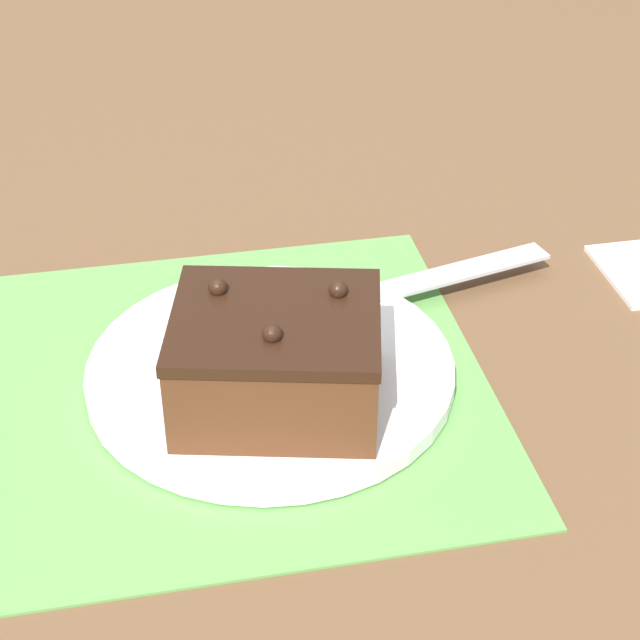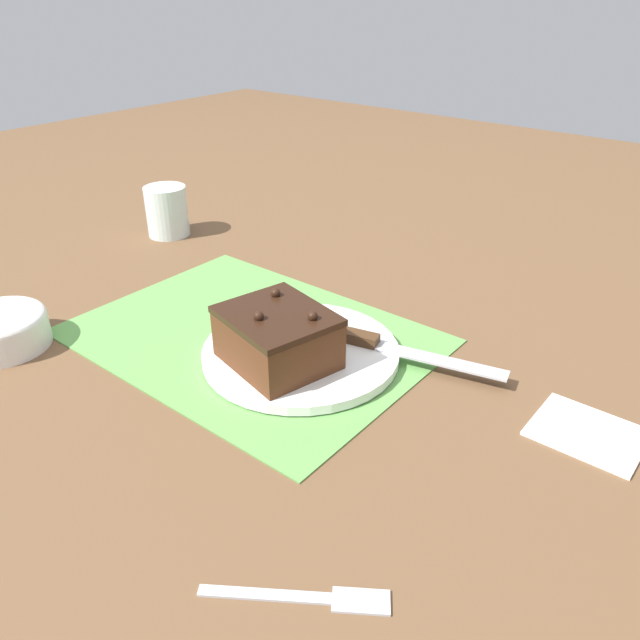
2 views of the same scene
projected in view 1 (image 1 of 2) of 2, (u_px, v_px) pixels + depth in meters
The scene contains 5 objects.
ground_plane at pixel (142, 398), 0.71m from camera, with size 3.00×3.00×0.00m, color brown.
placemat_woven at pixel (142, 396), 0.71m from camera, with size 0.46×0.34×0.00m, color #609E4C.
cake_plate at pixel (270, 368), 0.72m from camera, with size 0.25×0.25×0.01m.
chocolate_cake at pixel (276, 358), 0.66m from camera, with size 0.15×0.14×0.08m.
serving_knife at pixel (359, 294), 0.77m from camera, with size 0.24×0.08×0.01m.
Camera 1 is at (0.01, -0.57, 0.45)m, focal length 60.00 mm.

